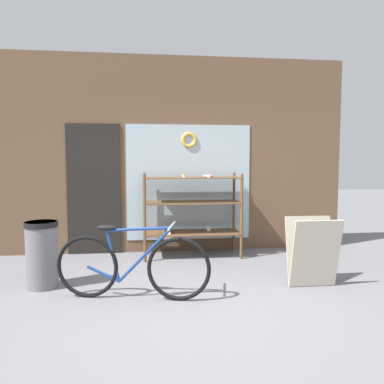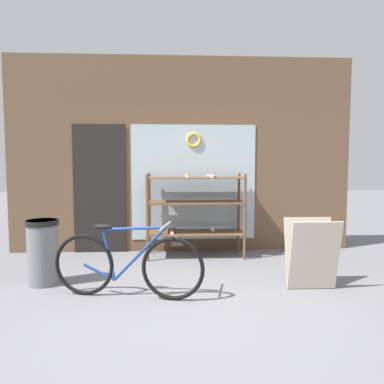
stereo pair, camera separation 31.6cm
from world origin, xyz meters
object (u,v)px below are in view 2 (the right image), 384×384
object	(u,v)px
sandwich_board	(312,254)
bicycle	(127,264)
trash_bin	(43,250)
display_case	(195,206)

from	to	relation	value
sandwich_board	bicycle	bearing A→B (deg)	-174.94
bicycle	trash_bin	xyz separation A→B (m)	(-1.08, 0.51, 0.05)
display_case	sandwich_board	world-z (taller)	display_case
bicycle	trash_bin	bearing A→B (deg)	166.79
bicycle	sandwich_board	distance (m)	2.14
bicycle	sandwich_board	world-z (taller)	sandwich_board
sandwich_board	display_case	bearing A→B (deg)	129.22
trash_bin	bicycle	bearing A→B (deg)	-25.48
display_case	bicycle	size ratio (longest dim) A/B	0.90
bicycle	trash_bin	size ratio (longest dim) A/B	2.12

